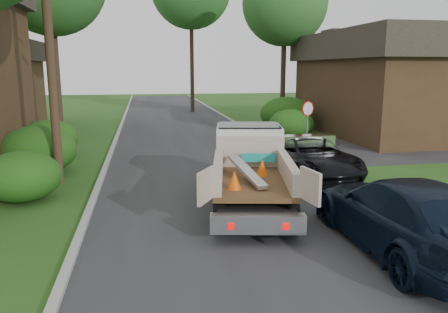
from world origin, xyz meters
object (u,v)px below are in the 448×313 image
Objects in this scene: utility_pole at (49,31)px; flatbed_truck at (250,162)px; stop_sign at (307,115)px; house_right at (399,82)px; black_pickup at (310,156)px; tree_right_far at (285,3)px; navy_suv at (405,215)px.

utility_pole is 1.63× the size of flatbed_truck.
house_right is (7.80, 5.00, 1.38)m from stop_sign.
flatbed_truck is 1.17× the size of black_pickup.
flatbed_truck is at bearing -143.31° from black_pickup.
stop_sign is at bearing -101.81° from tree_right_far.
stop_sign reaches higher than black_pickup.
house_right is at bearing 26.01° from utility_pole.
stop_sign is 9.37m from house_right.
black_pickup is (-9.40, -9.50, -2.43)m from house_right.
utility_pole is 1.76× the size of navy_suv.
utility_pole reaches higher than black_pickup.
house_right is at bearing 40.49° from black_pickup.
tree_right_far reaches higher than stop_sign.
house_right is at bearing 32.66° from stop_sign.
black_pickup is (9.08, -0.48, -4.45)m from utility_pole.
tree_right_far is (12.98, 15.02, 3.31)m from utility_pole.
navy_suv is (8.55, -7.48, -4.35)m from utility_pole.
tree_right_far is 2.02× the size of navy_suv.
navy_suv is at bearing -41.20° from utility_pole.
stop_sign is at bearing -147.34° from house_right.
black_pickup is (-3.90, -15.50, -7.75)m from tree_right_far.
house_right is 1.13× the size of tree_right_far.
utility_pole is 1.91× the size of black_pickup.
navy_suv reaches higher than black_pickup.
black_pickup is at bearing 52.41° from flatbed_truck.
navy_suv is at bearing -121.05° from house_right.
utility_pole is 20.12m from tree_right_far.
stop_sign reaches higher than flatbed_truck.
house_right is at bearing -120.18° from navy_suv.
tree_right_far is at bearing 49.16° from utility_pole.
stop_sign is at bearing 65.61° from black_pickup.
utility_pole is at bearing -159.38° from stop_sign.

